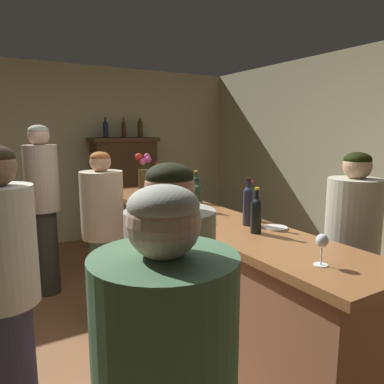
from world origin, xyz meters
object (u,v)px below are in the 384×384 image
(wine_bottle_riesling, at_px, (196,188))
(wine_glass_mid, at_px, (150,183))
(display_cabinet, at_px, (125,186))
(wine_glass_rear, at_px, (174,202))
(display_bottle_left, at_px, (106,129))
(wine_bottle_merlot, at_px, (248,204))
(cheese_plate, at_px, (276,228))
(wine_bottle_syrah, at_px, (198,196))
(patron_in_navy, at_px, (171,333))
(wine_glass_front, at_px, (322,243))
(wine_bottle_malbec, at_px, (157,178))
(bar_counter, at_px, (199,273))
(display_bottle_midleft, at_px, (124,129))
(patron_by_cabinet, at_px, (43,202))
(wine_glass_spare, at_px, (197,207))
(display_bottle_center, at_px, (140,128))
(bartender, at_px, (351,251))
(patron_redhead, at_px, (103,232))
(patron_near_entrance, at_px, (5,290))
(flower_arrangement, at_px, (144,173))
(wine_bottle_chardonnay, at_px, (256,214))

(wine_bottle_riesling, height_order, wine_glass_mid, wine_bottle_riesling)
(display_cabinet, height_order, wine_glass_rear, display_cabinet)
(display_bottle_left, bearing_deg, wine_glass_mid, -94.58)
(wine_glass_rear, relative_size, display_bottle_left, 0.41)
(wine_bottle_merlot, distance_m, cheese_plate, 0.25)
(wine_bottle_syrah, xyz_separation_m, patron_in_navy, (-0.91, -1.28, -0.29))
(wine_glass_front, distance_m, wine_glass_mid, 2.27)
(wine_bottle_malbec, distance_m, wine_glass_front, 2.50)
(wine_glass_mid, distance_m, display_bottle_left, 1.99)
(bar_counter, bearing_deg, wine_bottle_malbec, 80.85)
(display_bottle_midleft, bearing_deg, display_cabinet, 180.00)
(wine_glass_rear, bearing_deg, wine_glass_front, -86.54)
(bar_counter, xyz_separation_m, patron_by_cabinet, (-0.96, 1.43, 0.45))
(wine_bottle_merlot, relative_size, patron_in_navy, 0.21)
(wine_glass_rear, xyz_separation_m, wine_glass_spare, (0.02, -0.33, 0.02))
(display_bottle_center, xyz_separation_m, bartender, (0.00, -3.77, -0.88))
(patron_redhead, height_order, bartender, bartender)
(cheese_plate, relative_size, display_bottle_left, 0.53)
(patron_redhead, bearing_deg, display_bottle_center, 92.85)
(wine_bottle_riesling, relative_size, patron_by_cabinet, 0.17)
(patron_near_entrance, bearing_deg, cheese_plate, -25.04)
(flower_arrangement, bearing_deg, wine_bottle_merlot, -90.62)
(display_bottle_left, relative_size, patron_near_entrance, 0.18)
(wine_bottle_merlot, xyz_separation_m, wine_glass_mid, (-0.09, 1.48, -0.03))
(display_cabinet, height_order, flower_arrangement, display_cabinet)
(display_bottle_center, relative_size, bartender, 0.20)
(wine_glass_mid, distance_m, display_bottle_midleft, 2.03)
(wine_bottle_syrah, height_order, wine_glass_front, wine_bottle_syrah)
(wine_glass_rear, height_order, flower_arrangement, flower_arrangement)
(bar_counter, distance_m, display_bottle_left, 3.14)
(wine_bottle_merlot, xyz_separation_m, patron_by_cabinet, (-1.06, 1.90, -0.20))
(display_bottle_midleft, relative_size, patron_in_navy, 0.19)
(bar_counter, bearing_deg, wine_glass_rear, 143.45)
(wine_glass_mid, xyz_separation_m, patron_redhead, (-0.63, -0.44, -0.32))
(display_cabinet, height_order, wine_glass_spare, display_cabinet)
(bar_counter, distance_m, wine_bottle_syrah, 0.64)
(wine_bottle_syrah, bearing_deg, bar_counter, -112.89)
(wine_bottle_merlot, bearing_deg, display_bottle_left, 88.86)
(bar_counter, relative_size, wine_glass_mid, 19.43)
(wine_bottle_merlot, height_order, wine_bottle_chardonnay, wine_bottle_merlot)
(wine_glass_mid, height_order, patron_redhead, patron_redhead)
(patron_near_entrance, xyz_separation_m, patron_redhead, (0.81, 1.05, -0.08))
(patron_redhead, bearing_deg, wine_bottle_riesling, 21.03)
(wine_glass_front, xyz_separation_m, patron_by_cabinet, (-0.87, 2.69, -0.17))
(display_bottle_midleft, xyz_separation_m, patron_in_navy, (-1.31, -4.08, -0.85))
(display_cabinet, bearing_deg, wine_glass_spare, -100.71)
(bar_counter, xyz_separation_m, patron_in_navy, (-0.86, -1.18, 0.33))
(wine_bottle_malbec, height_order, bartender, bartender)
(wine_glass_front, distance_m, patron_in_navy, 0.84)
(display_cabinet, distance_m, display_bottle_center, 0.93)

